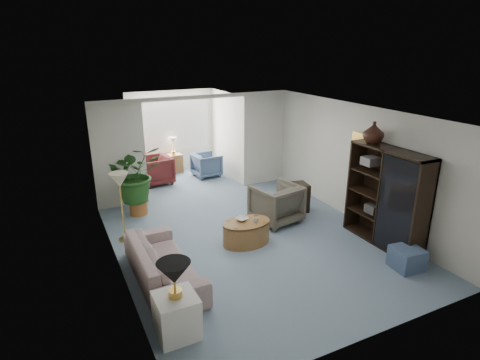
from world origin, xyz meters
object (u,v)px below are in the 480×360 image
sofa (163,262)px  sunroom_table (174,163)px  cabinet_urn (374,132)px  end_table (177,316)px  sunroom_chair_maroon (155,170)px  entertainment_cabinet (386,197)px  table_lamp (174,273)px  framed_picture (363,145)px  coffee_cup (256,220)px  plant_pot (139,207)px  side_table_dark (295,197)px  sunroom_chair_blue (207,165)px  wingback_chair (276,203)px  floor_lamp (119,180)px  ottoman (407,258)px  coffee_table (246,232)px  coffee_bowl (242,219)px

sofa → sunroom_table: bearing=-19.0°
sofa → sunroom_table: (1.87, 5.44, -0.04)m
sofa → cabinet_urn: (4.15, -0.11, 1.76)m
end_table → sunroom_chair_maroon: bearing=77.7°
sofa → entertainment_cabinet: bearing=-98.4°
end_table → sunroom_table: 7.10m
table_lamp → sunroom_table: size_ratio=0.79×
framed_picture → coffee_cup: bearing=179.0°
end_table → table_lamp: 0.64m
framed_picture → plant_pot: size_ratio=1.25×
side_table_dark → plant_pot: side_table_dark is taller
table_lamp → sunroom_chair_blue: bearing=65.0°
wingback_chair → plant_pot: wingback_chair is taller
floor_lamp → sunroom_chair_maroon: size_ratio=0.42×
entertainment_cabinet → ottoman: bearing=-109.3°
wingback_chair → sunroom_chair_blue: wingback_chair is taller
wingback_chair → plant_pot: (-2.58, 1.72, -0.26)m
end_table → coffee_cup: end_table is taller
sofa → end_table: bearing=171.5°
coffee_table → cabinet_urn: (2.37, -0.63, 1.85)m
side_table_dark → sunroom_table: size_ratio=1.16×
wingback_chair → sofa: bearing=11.7°
coffee_cup → plant_pot: coffee_cup is taller
ottoman → plant_pot: 5.65m
table_lamp → side_table_dark: (3.71, 2.78, -0.61)m
coffee_bowl → plant_pot: 2.70m
table_lamp → sunroom_chair_maroon: table_lamp is taller
coffee_cup → ottoman: coffee_cup is taller
framed_picture → coffee_bowl: bearing=174.7°
sunroom_chair_blue → wingback_chair: bearing=178.6°
floor_lamp → wingback_chair: floor_lamp is taller
sofa → entertainment_cabinet: 4.24m
end_table → sunroom_table: bearing=73.1°
side_table_dark → sunroom_chair_blue: 3.39m
wingback_chair → cabinet_urn: cabinet_urn is taller
coffee_bowl → cabinet_urn: size_ratio=0.57×
end_table → wingback_chair: 3.90m
framed_picture → end_table: size_ratio=0.85×
coffee_bowl → wingback_chair: 1.19m
sofa → coffee_cup: (1.93, 0.42, 0.18)m
framed_picture → coffee_cup: (-2.45, 0.04, -1.20)m
framed_picture → plant_pot: (-4.15, 2.46, -1.54)m
sofa → side_table_dark: side_table_dark is taller
table_lamp → wingback_chair: 3.93m
entertainment_cabinet → table_lamp: bearing=-170.3°
plant_pot → sunroom_table: 3.08m
table_lamp → sofa: bearing=81.6°
end_table → cabinet_urn: size_ratio=1.44×
entertainment_cabinet → wingback_chair: bearing=127.8°
entertainment_cabinet → sunroom_chair_maroon: bearing=119.8°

